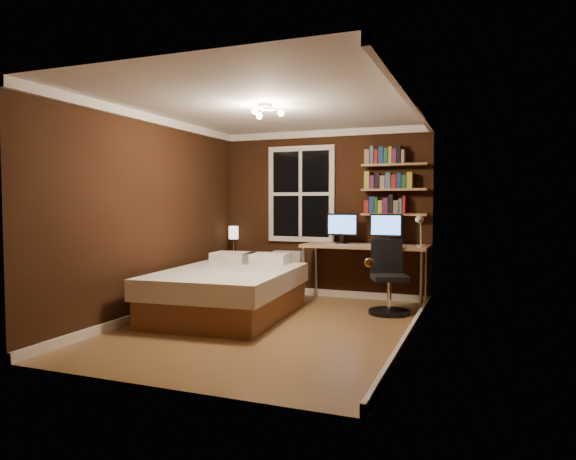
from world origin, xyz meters
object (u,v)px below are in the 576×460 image
(bed, at_px, (229,291))
(nightstand, at_px, (234,273))
(office_chair, at_px, (388,286))
(desk_lamp, at_px, (420,231))
(radiator, at_px, (288,273))
(bedside_lamp, at_px, (234,240))
(desk, at_px, (365,249))
(monitor_left, at_px, (342,228))
(monitor_right, at_px, (386,229))

(bed, distance_m, nightstand, 1.65)
(nightstand, distance_m, office_chair, 2.63)
(desk_lamp, bearing_deg, office_chair, -132.92)
(desk_lamp, bearing_deg, radiator, 168.34)
(bedside_lamp, bearing_deg, bed, -65.01)
(desk, height_order, desk_lamp, desk_lamp)
(desk_lamp, bearing_deg, nightstand, 174.34)
(monitor_left, bearing_deg, nightstand, 179.68)
(bed, xyz_separation_m, nightstand, (-0.70, 1.50, -0.00))
(monitor_left, height_order, office_chair, monitor_left)
(desk, xyz_separation_m, monitor_left, (-0.35, 0.09, 0.28))
(desk, xyz_separation_m, monitor_right, (0.28, 0.09, 0.28))
(desk_lamp, bearing_deg, monitor_left, 166.23)
(bed, height_order, bedside_lamp, bedside_lamp)
(nightstand, height_order, office_chair, office_chair)
(desk, xyz_separation_m, office_chair, (0.44, -0.56, -0.42))
(radiator, relative_size, monitor_left, 1.48)
(desk, bearing_deg, radiator, 169.62)
(monitor_left, bearing_deg, desk, -13.92)
(nightstand, xyz_separation_m, office_chair, (2.55, -0.65, 0.05))
(nightstand, bearing_deg, monitor_left, 3.02)
(nightstand, height_order, radiator, radiator)
(radiator, bearing_deg, bedside_lamp, -171.42)
(desk_lamp, bearing_deg, bed, -151.07)
(bedside_lamp, distance_m, desk, 2.12)
(monitor_right, xyz_separation_m, office_chair, (0.16, -0.64, -0.69))
(radiator, relative_size, desk, 0.39)
(bedside_lamp, height_order, radiator, bedside_lamp)
(bed, relative_size, bedside_lamp, 5.10)
(nightstand, relative_size, monitor_right, 1.34)
(bedside_lamp, bearing_deg, radiator, 8.58)
(bedside_lamp, xyz_separation_m, radiator, (0.87, 0.13, -0.49))
(bed, bearing_deg, desk_lamp, 24.72)
(radiator, relative_size, monitor_right, 1.48)
(nightstand, distance_m, monitor_left, 1.91)
(bed, relative_size, desk, 1.27)
(bed, xyz_separation_m, monitor_left, (1.07, 1.49, 0.74))
(nightstand, relative_size, desk, 0.35)
(bedside_lamp, relative_size, desk_lamp, 0.99)
(desk_lamp, bearing_deg, bedside_lamp, 174.34)
(nightstand, bearing_deg, monitor_right, 3.11)
(nightstand, height_order, desk_lamp, desk_lamp)
(bedside_lamp, distance_m, office_chair, 2.68)
(desk_lamp, xyz_separation_m, office_chair, (-0.34, -0.37, -0.70))
(radiator, xyz_separation_m, monitor_right, (1.52, -0.14, 0.71))
(nightstand, distance_m, bedside_lamp, 0.52)
(office_chair, bearing_deg, desk, 106.36)
(bedside_lamp, xyz_separation_m, office_chair, (2.55, -0.65, -0.48))
(monitor_right, bearing_deg, office_chair, -76.26)
(desk, height_order, monitor_right, monitor_right)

